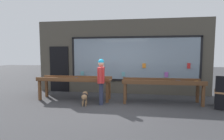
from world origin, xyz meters
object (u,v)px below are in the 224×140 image
at_px(person_browsing, 101,78).
at_px(small_dog, 85,96).
at_px(sandwich_board_sign, 224,92).
at_px(display_table_right, 162,84).
at_px(display_table_left, 75,81).

distance_m(person_browsing, small_dog, 0.84).
bearing_deg(small_dog, sandwich_board_sign, -96.98).
bearing_deg(display_table_right, person_browsing, -167.10).
bearing_deg(sandwich_board_sign, display_table_left, -161.80).
height_order(person_browsing, small_dog, person_browsing).
bearing_deg(display_table_left, person_browsing, -22.80).
bearing_deg(sandwich_board_sign, display_table_right, -166.75).
xyz_separation_m(display_table_left, person_browsing, (1.15, -0.48, 0.20)).
bearing_deg(display_table_left, sandwich_board_sign, -3.00).
bearing_deg(display_table_right, small_dog, -166.34).
height_order(display_table_left, person_browsing, person_browsing).
bearing_deg(person_browsing, display_table_right, -84.85).
distance_m(display_table_right, sandwich_board_sign, 1.97).
height_order(display_table_right, sandwich_board_sign, sandwich_board_sign).
xyz_separation_m(display_table_left, sandwich_board_sign, (5.19, -0.27, -0.20)).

